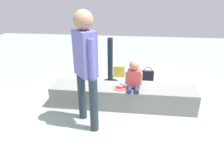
{
  "coord_description": "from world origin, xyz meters",
  "views": [
    {
      "loc": [
        0.19,
        -3.09,
        1.85
      ],
      "look_at": [
        -0.14,
        -0.3,
        0.61
      ],
      "focal_mm": 32.58,
      "sensor_mm": 36.0,
      "label": 1
    }
  ],
  "objects": [
    {
      "name": "ground_plane",
      "position": [
        0.0,
        0.0,
        0.0
      ],
      "size": [
        12.0,
        12.0,
        0.0
      ],
      "primitive_type": "plane",
      "color": "#93A195"
    },
    {
      "name": "concrete_ledge",
      "position": [
        0.0,
        0.0,
        0.18
      ],
      "size": [
        2.44,
        0.47,
        0.36
      ],
      "primitive_type": "cube",
      "color": "gray",
      "rests_on": "ground_plane"
    },
    {
      "name": "child_seated",
      "position": [
        0.18,
        -0.04,
        0.58
      ],
      "size": [
        0.28,
        0.32,
        0.48
      ],
      "color": "navy",
      "rests_on": "concrete_ledge"
    },
    {
      "name": "adult_standing",
      "position": [
        -0.47,
        -0.57,
        0.99
      ],
      "size": [
        0.37,
        0.4,
        1.65
      ],
      "color": "#26333C",
      "rests_on": "ground_plane"
    },
    {
      "name": "cake_plate",
      "position": [
        -0.03,
        -0.06,
        0.38
      ],
      "size": [
        0.22,
        0.22,
        0.07
      ],
      "color": "#E0594C",
      "rests_on": "concrete_ledge"
    },
    {
      "name": "gift_bag",
      "position": [
        -0.17,
        1.3,
        0.13
      ],
      "size": [
        0.26,
        0.1,
        0.31
      ],
      "color": "gold",
      "rests_on": "ground_plane"
    },
    {
      "name": "railing_post",
      "position": [
        -0.33,
        0.9,
        0.36
      ],
      "size": [
        0.36,
        0.36,
        0.99
      ],
      "color": "black",
      "rests_on": "ground_plane"
    },
    {
      "name": "water_bottle_near_gift",
      "position": [
        -0.75,
        0.95,
        0.1
      ],
      "size": [
        0.07,
        0.07,
        0.21
      ],
      "color": "silver",
      "rests_on": "ground_plane"
    },
    {
      "name": "party_cup_red",
      "position": [
        0.6,
        0.39,
        0.05
      ],
      "size": [
        0.08,
        0.08,
        0.1
      ],
      "primitive_type": "cylinder",
      "color": "red",
      "rests_on": "ground_plane"
    },
    {
      "name": "cake_box_white",
      "position": [
        -0.91,
        0.57,
        0.07
      ],
      "size": [
        0.38,
        0.39,
        0.14
      ],
      "primitive_type": "cube",
      "rotation": [
        0.0,
        0.0,
        0.36
      ],
      "color": "white",
      "rests_on": "ground_plane"
    },
    {
      "name": "handbag_black_leather",
      "position": [
        0.49,
        1.19,
        0.11
      ],
      "size": [
        0.26,
        0.11,
        0.31
      ],
      "color": "black",
      "rests_on": "ground_plane"
    }
  ]
}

